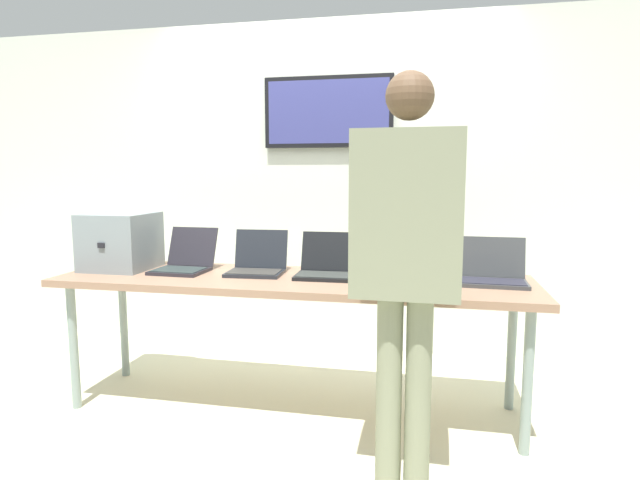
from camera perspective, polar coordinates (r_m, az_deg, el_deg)
The scene contains 11 objects.
ground at distance 3.18m, azimuth -3.05°, elevation -18.26°, with size 8.00×8.00×0.04m, color beige.
back_wall at distance 3.97m, azimuth 1.03°, elevation 5.95°, with size 8.00×0.11×2.48m.
workbench at distance 2.93m, azimuth -3.15°, elevation -5.18°, with size 2.66×0.70×0.77m.
equipment_box at distance 3.39m, azimuth -21.07°, elevation -0.12°, with size 0.38×0.39×0.34m.
laptop_station_0 at distance 3.21m, azimuth -14.63°, elevation -2.28°, with size 0.31×0.35×0.25m.
laptop_station_1 at distance 3.06m, azimuth -6.90°, elevation -2.58°, with size 0.33×0.31×0.24m.
laptop_station_2 at distance 2.95m, azimuth 1.22°, elevation -2.93°, with size 0.39×0.32×0.24m.
laptop_station_3 at distance 2.90m, azimuth 9.62°, elevation -3.19°, with size 0.34×0.36×0.24m.
laptop_station_4 at distance 2.92m, azimuth 18.33°, elevation -3.42°, with size 0.37×0.29×0.24m.
person at distance 2.17m, azimuth 9.52°, elevation -0.33°, with size 0.45×0.59×1.75m.
coffee_mug at distance 2.57m, azimuth 10.38°, elevation -4.82°, with size 0.09×0.09×0.09m.
Camera 1 is at (0.74, -2.77, 1.35)m, focal length 29.11 mm.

